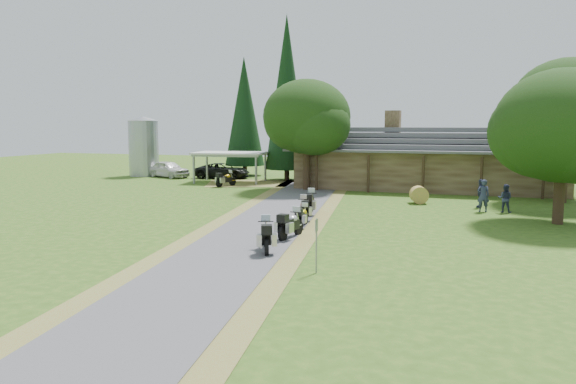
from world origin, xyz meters
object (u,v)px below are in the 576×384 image
(car_white_sedan, at_px, (168,167))
(motorcycle_row_c, at_px, (302,216))
(motorcycle_row_b, at_px, (291,223))
(motorcycle_row_e, at_px, (310,202))
(carport, at_px, (230,167))
(motorcycle_row_a, at_px, (266,234))
(motorcycle_carport_a, at_px, (226,179))
(silo, at_px, (144,146))
(car_dark_suv, at_px, (222,167))
(hay_bale, at_px, (419,195))
(motorcycle_row_d, at_px, (304,208))
(lodge, at_px, (428,157))

(car_white_sedan, distance_m, motorcycle_row_c, 28.84)
(motorcycle_row_b, height_order, motorcycle_row_e, motorcycle_row_e)
(carport, xyz_separation_m, motorcycle_row_b, (12.54, -21.51, -0.65))
(car_white_sedan, xyz_separation_m, motorcycle_row_a, (19.90, -26.57, -0.31))
(motorcycle_row_c, relative_size, motorcycle_row_e, 0.82)
(carport, distance_m, car_white_sedan, 7.83)
(car_white_sedan, bearing_deg, carport, -84.15)
(motorcycle_carport_a, bearing_deg, motorcycle_row_c, -122.19)
(silo, height_order, car_white_sedan, silo)
(car_dark_suv, height_order, hay_bale, car_dark_suv)
(car_dark_suv, bearing_deg, motorcycle_row_d, -151.75)
(motorcycle_carport_a, bearing_deg, silo, 83.83)
(motorcycle_row_d, distance_m, hay_bale, 9.82)
(motorcycle_row_d, distance_m, motorcycle_carport_a, 17.13)
(car_dark_suv, xyz_separation_m, motorcycle_carport_a, (3.24, -6.32, -0.42))
(motorcycle_row_c, xyz_separation_m, motorcycle_row_e, (-0.74, 4.00, 0.13))
(silo, relative_size, hay_bale, 5.27)
(motorcycle_row_e, bearing_deg, lodge, -28.49)
(motorcycle_row_b, bearing_deg, lodge, -2.14)
(car_white_sedan, bearing_deg, car_dark_suv, -58.58)
(lodge, distance_m, motorcycle_row_c, 20.24)
(silo, bearing_deg, motorcycle_row_a, -49.86)
(silo, height_order, carport, silo)
(motorcycle_row_a, distance_m, motorcycle_row_e, 9.61)
(lodge, relative_size, car_dark_suv, 3.82)
(motorcycle_row_b, relative_size, motorcycle_row_c, 1.18)
(car_white_sedan, bearing_deg, lodge, -70.79)
(car_white_sedan, relative_size, motorcycle_row_e, 2.93)
(motorcycle_row_b, bearing_deg, car_white_sedan, 48.93)
(hay_bale, bearing_deg, motorcycle_row_a, -106.07)
(silo, bearing_deg, lodge, -4.41)
(lodge, bearing_deg, car_white_sedan, 176.74)
(lodge, height_order, carport, lodge)
(car_dark_suv, bearing_deg, motorcycle_row_e, -149.41)
(carport, bearing_deg, car_white_sedan, 155.75)
(car_dark_suv, xyz_separation_m, motorcycle_row_d, (13.92, -19.71, -0.44))
(motorcycle_row_b, height_order, motorcycle_carport_a, motorcycle_row_b)
(motorcycle_row_a, distance_m, motorcycle_row_d, 7.73)
(motorcycle_row_e, bearing_deg, hay_bale, -50.24)
(motorcycle_row_d, bearing_deg, motorcycle_carport_a, 17.71)
(carport, distance_m, car_dark_suv, 3.79)
(hay_bale, bearing_deg, carport, 153.79)
(carport, distance_m, motorcycle_row_c, 22.43)
(motorcycle_row_a, bearing_deg, motorcycle_row_c, -20.34)
(motorcycle_row_a, xyz_separation_m, motorcycle_row_d, (-0.69, 7.70, -0.06))
(lodge, bearing_deg, silo, 175.59)
(motorcycle_row_e, bearing_deg, motorcycle_row_b, 179.02)
(car_white_sedan, bearing_deg, silo, 99.29)
(silo, bearing_deg, motorcycle_row_b, -46.58)
(car_white_sedan, bearing_deg, motorcycle_row_d, -112.03)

